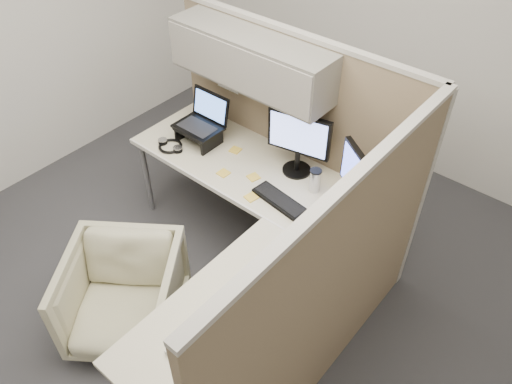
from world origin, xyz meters
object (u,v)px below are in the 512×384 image
Objects in this scene: desk at (246,223)px; office_chair at (124,292)px; monitor_left at (299,139)px; keyboard at (280,201)px.

office_chair is at bearing -119.12° from desk.
monitor_left is at bearing 93.52° from desk.
office_chair is at bearing -118.14° from monitor_left.
keyboard is (0.11, -0.33, -0.26)m from monitor_left.
desk is at bearing 24.95° from office_chair.
keyboard is at bearing 74.01° from desk.
monitor_left reaches higher than keyboard.
desk reaches higher than office_chair.
desk is 0.27m from keyboard.
office_chair is at bearing -108.98° from keyboard.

